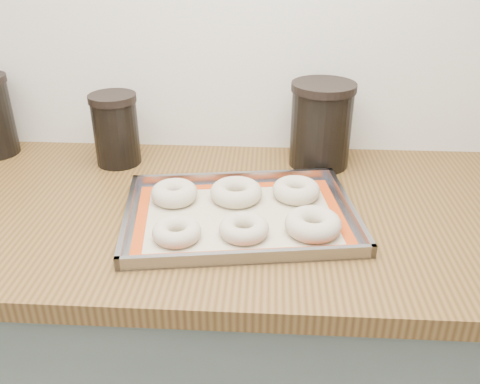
# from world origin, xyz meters

# --- Properties ---
(cabinet) EXTENTS (3.00, 0.65, 0.86)m
(cabinet) POSITION_xyz_m (0.00, 1.68, 0.43)
(cabinet) COLOR slate
(cabinet) RESTS_ON floor
(countertop) EXTENTS (3.06, 0.68, 0.04)m
(countertop) POSITION_xyz_m (0.00, 1.68, 0.88)
(countertop) COLOR brown
(countertop) RESTS_ON cabinet
(baking_tray) EXTENTS (0.50, 0.39, 0.03)m
(baking_tray) POSITION_xyz_m (0.23, 1.62, 0.91)
(baking_tray) COLOR gray
(baking_tray) RESTS_ON countertop
(baking_mat) EXTENTS (0.46, 0.35, 0.00)m
(baking_mat) POSITION_xyz_m (0.23, 1.62, 0.90)
(baking_mat) COLOR #C6B793
(baking_mat) RESTS_ON baking_tray
(bagel_front_left) EXTENTS (0.12, 0.12, 0.03)m
(bagel_front_left) POSITION_xyz_m (0.12, 1.53, 0.92)
(bagel_front_left) COLOR beige
(bagel_front_left) RESTS_ON baking_mat
(bagel_front_mid) EXTENTS (0.11, 0.11, 0.03)m
(bagel_front_mid) POSITION_xyz_m (0.24, 1.55, 0.92)
(bagel_front_mid) COLOR beige
(bagel_front_mid) RESTS_ON baking_mat
(bagel_front_right) EXTENTS (0.12, 0.12, 0.04)m
(bagel_front_right) POSITION_xyz_m (0.37, 1.57, 0.92)
(bagel_front_right) COLOR beige
(bagel_front_right) RESTS_ON baking_mat
(bagel_back_left) EXTENTS (0.13, 0.13, 0.04)m
(bagel_back_left) POSITION_xyz_m (0.09, 1.68, 0.92)
(bagel_back_left) COLOR beige
(bagel_back_left) RESTS_ON baking_mat
(bagel_back_mid) EXTENTS (0.12, 0.12, 0.04)m
(bagel_back_mid) POSITION_xyz_m (0.22, 1.69, 0.92)
(bagel_back_mid) COLOR beige
(bagel_back_mid) RESTS_ON baking_mat
(bagel_back_right) EXTENTS (0.12, 0.12, 0.04)m
(bagel_back_right) POSITION_xyz_m (0.35, 1.71, 0.92)
(bagel_back_right) COLOR beige
(bagel_back_right) RESTS_ON baking_mat
(canister_mid) EXTENTS (0.11, 0.11, 0.18)m
(canister_mid) POSITION_xyz_m (-0.09, 1.88, 0.99)
(canister_mid) COLOR black
(canister_mid) RESTS_ON countertop
(canister_right) EXTENTS (0.15, 0.15, 0.21)m
(canister_right) POSITION_xyz_m (0.41, 1.90, 1.00)
(canister_right) COLOR black
(canister_right) RESTS_ON countertop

